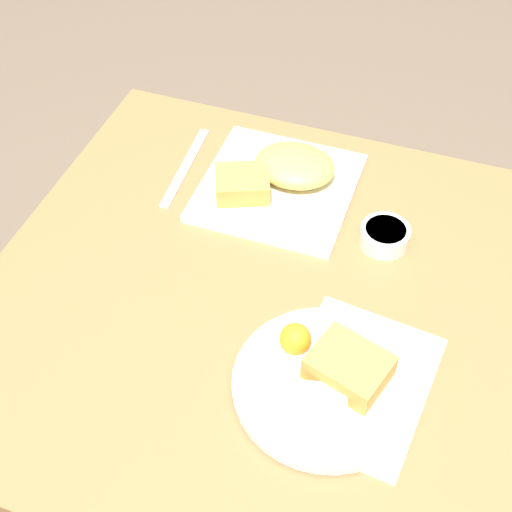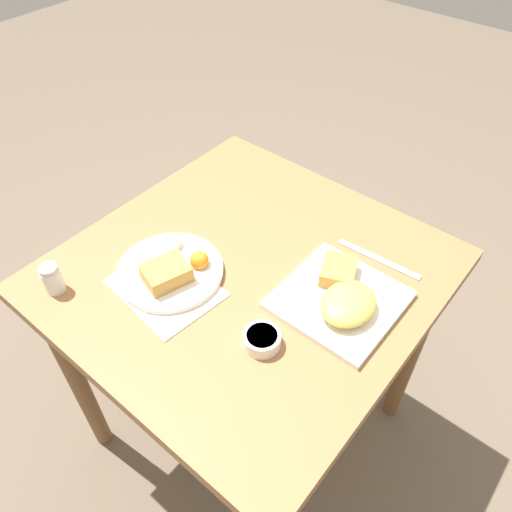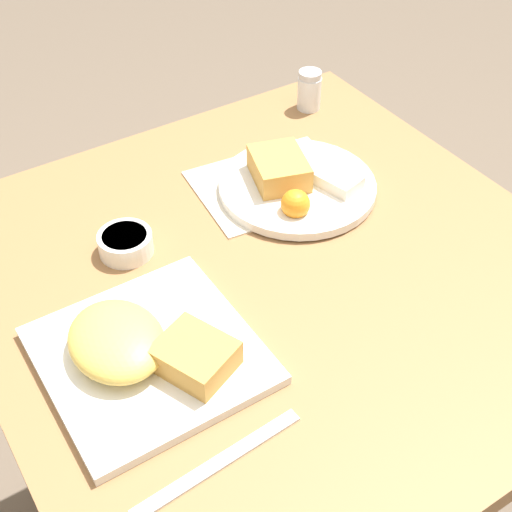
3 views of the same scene
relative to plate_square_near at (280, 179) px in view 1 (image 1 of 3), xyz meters
name	(u,v)px [view 1 (image 1 of 3)]	position (x,y,z in m)	size (l,w,h in m)	color
ground_plane	(261,510)	(-0.05, 0.23, -0.80)	(8.00, 8.00, 0.00)	brown
dining_table	(264,338)	(-0.05, 0.23, -0.13)	(0.83, 0.81, 0.78)	olive
menu_card	(357,382)	(-0.22, 0.33, -0.02)	(0.21, 0.25, 0.00)	beige
plate_square_near	(280,179)	(0.00, 0.00, 0.00)	(0.25, 0.25, 0.06)	white
plate_oval_far	(327,379)	(-0.18, 0.35, 0.00)	(0.25, 0.25, 0.05)	white
sauce_ramekin	(385,236)	(-0.19, 0.07, 0.00)	(0.08, 0.08, 0.03)	white
butter_knife	(185,167)	(0.17, 0.00, -0.02)	(0.03, 0.21, 0.00)	silver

